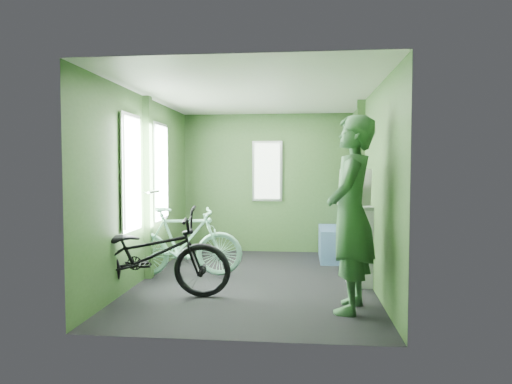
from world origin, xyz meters
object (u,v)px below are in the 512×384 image
passenger (351,214)px  waste_box (359,245)px  bicycle_black (147,298)px  bicycle_mint (183,277)px  bench_seat (339,240)px

passenger → waste_box: (0.21, 1.03, -0.48)m
bicycle_black → bicycle_mint: bicycle_black is taller
passenger → bicycle_black: bearing=-82.5°
passenger → bench_seat: passenger is taller
bicycle_black → bicycle_mint: bearing=-12.0°
bicycle_mint → bench_seat: size_ratio=1.49×
bicycle_mint → passenger: size_ratio=0.80×
bicycle_mint → passenger: 2.51m
bicycle_black → waste_box: (2.34, 0.81, 0.48)m
bicycle_mint → bench_seat: bench_seat is taller
passenger → bench_seat: 2.62m
waste_box → bicycle_black: bearing=-160.9°
bench_seat → bicycle_black: bearing=-133.7°
bicycle_mint → waste_box: (2.20, -0.15, 0.48)m
bicycle_black → bench_seat: size_ratio=1.76×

